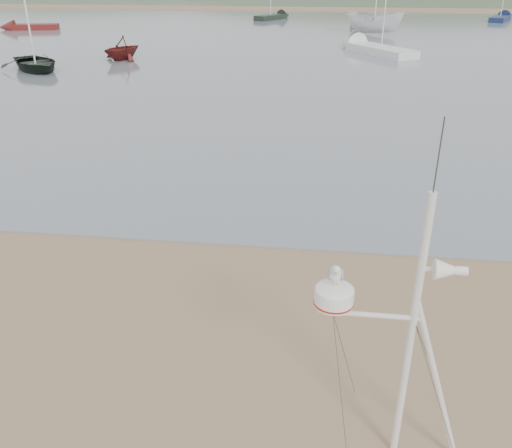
# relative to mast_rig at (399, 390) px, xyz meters

# --- Properties ---
(ground) EXTENTS (560.00, 560.00, 0.00)m
(ground) POSITION_rel_mast_rig_xyz_m (-4.12, 1.32, -1.06)
(ground) COLOR #876A4E
(ground) RESTS_ON ground
(sandbar) EXTENTS (560.00, 7.00, 0.07)m
(sandbar) POSITION_rel_mast_rig_xyz_m (-4.12, 71.32, -0.99)
(sandbar) COLOR #876A4E
(sandbar) RESTS_ON water
(hill_ridge) EXTENTS (620.00, 180.00, 80.00)m
(hill_ridge) POSITION_rel_mast_rig_xyz_m (14.40, 236.32, -20.76)
(hill_ridge) COLOR #263A17
(hill_ridge) RESTS_ON ground
(mast_rig) EXTENTS (1.95, 2.08, 4.40)m
(mast_rig) POSITION_rel_mast_rig_xyz_m (0.00, 0.00, 0.00)
(mast_rig) COLOR silver
(mast_rig) RESTS_ON ground
(boat_dark) EXTENTS (2.82, 2.85, 4.35)m
(boat_dark) POSITION_rel_mast_rig_xyz_m (-17.66, 24.86, 1.15)
(boat_dark) COLOR black
(boat_dark) RESTS_ON water
(boat_red) EXTENTS (2.82, 2.45, 2.79)m
(boat_red) POSITION_rel_mast_rig_xyz_m (-14.06, 29.20, 0.37)
(boat_red) COLOR #591614
(boat_red) RESTS_ON water
(boat_white) EXTENTS (2.75, 2.73, 5.27)m
(boat_white) POSITION_rel_mast_rig_xyz_m (2.74, 44.71, 1.61)
(boat_white) COLOR white
(boat_white) RESTS_ON water
(sailboat_blue_far) EXTENTS (3.87, 6.06, 6.00)m
(sailboat_blue_far) POSITION_rel_mast_rig_xyz_m (17.37, 59.61, -0.76)
(sailboat_blue_far) COLOR #142248
(sailboat_blue_far) RESTS_ON ground
(sailboat_dark_mid) EXTENTS (4.04, 5.48, 5.59)m
(sailboat_dark_mid) POSITION_rel_mast_rig_xyz_m (-6.73, 58.01, -0.76)
(sailboat_dark_mid) COLOR black
(sailboat_dark_mid) RESTS_ON ground
(dinghy_red_far) EXTENTS (5.43, 2.49, 1.28)m
(dinghy_red_far) POSITION_rel_mast_rig_xyz_m (-29.08, 44.30, -0.77)
(dinghy_red_far) COLOR #591614
(dinghy_red_far) RESTS_ON ground
(sailboat_white_near) EXTENTS (5.68, 7.10, 7.33)m
(sailboat_white_near) POSITION_rel_mast_rig_xyz_m (1.37, 35.29, -0.76)
(sailboat_white_near) COLOR white
(sailboat_white_near) RESTS_ON ground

